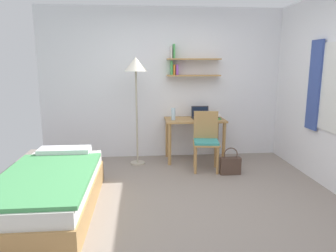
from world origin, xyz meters
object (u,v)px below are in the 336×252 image
object	(u,v)px
bed	(50,191)
laptop	(200,115)
book_stack	(214,117)
water_bottle	(173,114)
desk_chair	(206,139)
desk	(195,127)
standing_lamp	(136,71)
handbag	(230,165)

from	to	relation	value
bed	laptop	xyz separation A→B (m)	(2.06, 1.85, 0.54)
book_stack	water_bottle	bearing A→B (deg)	-175.75
desk_chair	desk	bearing A→B (deg)	100.36
bed	book_stack	size ratio (longest dim) A/B	8.11
water_bottle	laptop	bearing A→B (deg)	17.50
standing_lamp	handbag	size ratio (longest dim) A/B	4.20
standing_lamp	laptop	distance (m)	1.35
handbag	desk	bearing A→B (deg)	118.73
bed	handbag	distance (m)	2.58
book_stack	handbag	world-z (taller)	book_stack
book_stack	handbag	distance (m)	0.97
water_bottle	desk	bearing A→B (deg)	10.90
desk	desk_chair	bearing A→B (deg)	-79.64
bed	handbag	size ratio (longest dim) A/B	4.67
laptop	book_stack	size ratio (longest dim) A/B	1.28
bed	laptop	world-z (taller)	laptop
standing_lamp	water_bottle	world-z (taller)	standing_lamp
water_bottle	handbag	xyz separation A→B (m)	(0.80, -0.69, -0.68)
desk_chair	water_bottle	distance (m)	0.72
standing_lamp	book_stack	distance (m)	1.53
desk	handbag	bearing A→B (deg)	-61.27
laptop	water_bottle	world-z (taller)	same
desk_chair	water_bottle	bearing A→B (deg)	137.23
book_stack	handbag	bearing A→B (deg)	-83.35
book_stack	laptop	bearing A→B (deg)	155.41
water_bottle	desk_chair	bearing A→B (deg)	-42.77
bed	handbag	world-z (taller)	bed
laptop	book_stack	distance (m)	0.24
bed	standing_lamp	distance (m)	2.30
laptop	book_stack	xyz separation A→B (m)	(0.22, -0.10, -0.02)
bed	handbag	bearing A→B (deg)	22.88
desk	standing_lamp	distance (m)	1.37
standing_lamp	handbag	bearing A→B (deg)	-24.35
desk_chair	handbag	xyz separation A→B (m)	(0.33, -0.26, -0.36)
desk	book_stack	bearing A→B (deg)	-3.40
desk_chair	handbag	distance (m)	0.55
bed	standing_lamp	xyz separation A→B (m)	(0.97, 1.64, 1.29)
desk	standing_lamp	xyz separation A→B (m)	(-0.99, -0.13, 0.94)
desk	desk_chair	xyz separation A→B (m)	(0.09, -0.51, -0.09)
desk	laptop	distance (m)	0.23
desk	book_stack	size ratio (longest dim) A/B	4.19
book_stack	handbag	size ratio (longest dim) A/B	0.58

